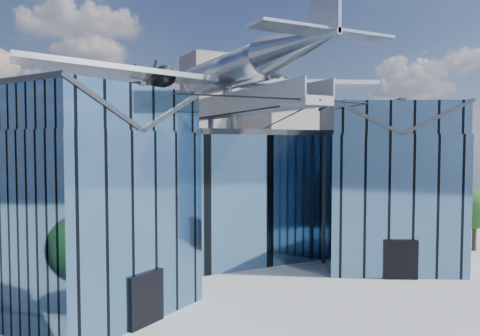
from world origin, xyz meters
name	(u,v)px	position (x,y,z in m)	size (l,w,h in m)	color
ground_plane	(254,279)	(0.00, 0.00, 0.00)	(120.00, 120.00, 0.00)	gray
museum	(217,187)	(0.00, 5.82, 5.54)	(32.88, 24.50, 17.60)	teal
bg_towers	(111,137)	(1.45, 50.49, 10.01)	(77.00, 24.50, 26.00)	slate
tree_plaza_e	(475,209)	(20.19, -1.27, 3.47)	(3.86, 3.86, 5.12)	#312213
tree_side_e	(438,199)	(20.11, 2.32, 3.96)	(3.87, 3.87, 5.85)	#312213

